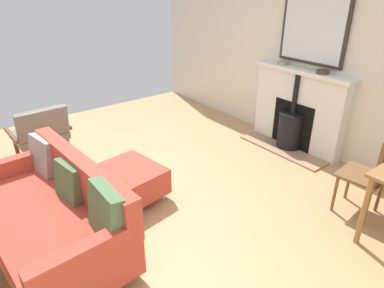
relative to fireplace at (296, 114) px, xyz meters
name	(u,v)px	position (x,y,z in m)	size (l,w,h in m)	color
ground_plane	(143,199)	(2.38, -0.17, -0.50)	(5.15, 6.11, 0.01)	tan
wall_left	(304,47)	(-0.19, -0.17, 0.86)	(0.12, 6.11, 2.71)	beige
fireplace	(296,114)	(0.00, 0.00, 0.00)	(0.53, 1.45, 1.11)	#9E7A5B
mirror_over_mantel	(314,25)	(-0.10, 0.00, 1.16)	(0.04, 0.94, 0.96)	#2D2823
mantel_bowl_near	(282,63)	(-0.01, -0.35, 0.64)	(0.15, 0.15, 0.04)	#9E9384
mantel_bowl_far	(323,72)	(-0.01, 0.28, 0.65)	(0.15, 0.15, 0.04)	#47382D
sofa	(54,214)	(3.34, 0.01, -0.15)	(0.98, 1.79, 0.82)	#B2B2B7
ottoman	(128,181)	(2.50, -0.25, -0.26)	(0.75, 0.76, 0.37)	#B2B2B7
armchair_accent	(41,132)	(2.97, -1.64, -0.04)	(0.70, 0.63, 0.79)	brown
dining_chair_near_fireplace	(373,170)	(0.73, 1.44, 0.03)	(0.44, 0.44, 0.90)	brown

